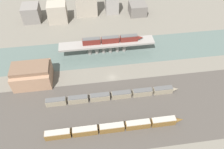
{
  "coord_description": "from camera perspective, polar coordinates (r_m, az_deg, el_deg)",
  "views": [
    {
      "loc": [
        -11.6,
        -84.79,
        92.71
      ],
      "look_at": [
        0.0,
        -0.75,
        3.09
      ],
      "focal_mm": 35.0,
      "sensor_mm": 36.0,
      "label": 1
    }
  ],
  "objects": [
    {
      "name": "ground_plane",
      "position": [
        126.17,
        -0.05,
        -0.72
      ],
      "size": [
        400.0,
        400.0,
        0.0
      ],
      "primitive_type": "plane",
      "color": "#666056"
    },
    {
      "name": "railbed_yard",
      "position": [
        111.46,
        1.66,
        -9.74
      ],
      "size": [
        280.0,
        42.0,
        0.01
      ],
      "primitive_type": "cube",
      "color": "#423D38",
      "rests_on": "ground"
    },
    {
      "name": "river_water",
      "position": [
        142.27,
        -1.29,
        5.89
      ],
      "size": [
        320.0,
        26.61,
        0.01
      ],
      "primitive_type": "cube",
      "color": "#4C5B56",
      "rests_on": "ground"
    },
    {
      "name": "bridge",
      "position": [
        138.42,
        -1.33,
        7.79
      ],
      "size": [
        59.62,
        7.92,
        7.72
      ],
      "color": "gray",
      "rests_on": "ground"
    },
    {
      "name": "train_on_bridge",
      "position": [
        136.46,
        0.07,
        9.12
      ],
      "size": [
        38.21,
        2.98,
        4.11
      ],
      "color": "#5B1E19",
      "rests_on": "bridge"
    },
    {
      "name": "train_yard_near",
      "position": [
        104.44,
        0.69,
        -13.66
      ],
      "size": [
        65.36,
        3.11,
        4.2
      ],
      "color": "brown",
      "rests_on": "ground"
    },
    {
      "name": "train_yard_mid",
      "position": [
        115.01,
        0.25,
        -5.54
      ],
      "size": [
        70.51,
        2.96,
        3.97
      ],
      "color": "gray",
      "rests_on": "ground"
    },
    {
      "name": "warehouse_building",
      "position": [
        127.93,
        -20.15,
        0.0
      ],
      "size": [
        20.68,
        15.49,
        11.55
      ],
      "color": "#937056",
      "rests_on": "ground"
    },
    {
      "name": "city_block_far_left",
      "position": [
        179.61,
        -20.3,
        14.83
      ],
      "size": [
        12.28,
        13.11,
        12.1
      ],
      "primitive_type": "cube",
      "color": "slate",
      "rests_on": "ground"
    },
    {
      "name": "city_block_left",
      "position": [
        172.72,
        -14.05,
        15.45
      ],
      "size": [
        13.61,
        11.52,
        14.12
      ],
      "primitive_type": "cube",
      "color": "gray",
      "rests_on": "ground"
    },
    {
      "name": "city_block_center",
      "position": [
        175.25,
        -6.81,
        18.52
      ],
      "size": [
        16.05,
        10.14,
        22.28
      ],
      "primitive_type": "cube",
      "color": "gray",
      "rests_on": "ground"
    },
    {
      "name": "city_block_right",
      "position": [
        178.04,
        -0.03,
        18.17
      ],
      "size": [
        9.86,
        8.76,
        16.06
      ],
      "primitive_type": "cube",
      "color": "gray",
      "rests_on": "ground"
    },
    {
      "name": "city_block_far_right",
      "position": [
        179.03,
        6.69,
        16.68
      ],
      "size": [
        12.72,
        12.78,
        8.66
      ],
      "primitive_type": "cube",
      "color": "#605B56",
      "rests_on": "ground"
    }
  ]
}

